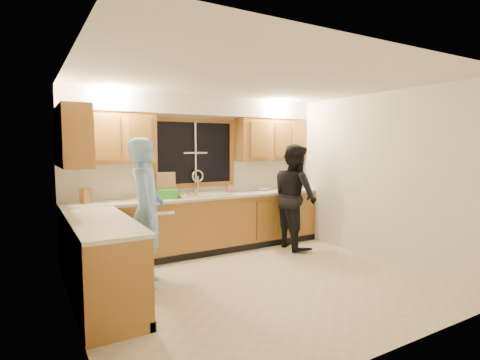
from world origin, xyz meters
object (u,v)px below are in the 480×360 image
(knife_block, at_px, (85,196))
(soap_bottle, at_px, (229,187))
(dish_crate, at_px, (169,194))
(bowl, at_px, (263,189))
(stove, at_px, (112,278))
(woman, at_px, (295,196))
(sink, at_px, (203,199))
(dishwasher, at_px, (152,233))
(man, at_px, (147,212))

(knife_block, bearing_deg, soap_bottle, -30.98)
(dish_crate, height_order, bowl, dish_crate)
(stove, distance_m, knife_block, 1.98)
(woman, bearing_deg, knife_block, 86.24)
(sink, bearing_deg, dish_crate, -176.63)
(stove, relative_size, soap_bottle, 5.22)
(soap_bottle, distance_m, bowl, 0.64)
(dish_crate, bearing_deg, woman, -14.37)
(stove, bearing_deg, knife_block, 88.56)
(knife_block, distance_m, dish_crate, 1.17)
(stove, distance_m, soap_bottle, 3.14)
(knife_block, height_order, soap_bottle, knife_block)
(dishwasher, xyz_separation_m, woman, (2.29, -0.54, 0.46))
(stove, relative_size, dish_crate, 3.16)
(sink, distance_m, stove, 2.60)
(dish_crate, relative_size, soap_bottle, 1.65)
(dishwasher, height_order, soap_bottle, soap_bottle)
(man, bearing_deg, bowl, -47.58)
(woman, height_order, dish_crate, woman)
(sink, xyz_separation_m, dish_crate, (-0.59, -0.03, 0.12))
(dish_crate, bearing_deg, sink, 3.37)
(sink, bearing_deg, bowl, 1.54)
(soap_bottle, bearing_deg, stove, -140.06)
(dishwasher, distance_m, soap_bottle, 1.55)
(man, xyz_separation_m, dish_crate, (0.62, 0.95, 0.08))
(stove, xyz_separation_m, dish_crate, (1.21, 1.79, 0.54))
(sink, distance_m, dishwasher, 0.96)
(knife_block, bearing_deg, bowl, -33.98)
(soap_bottle, xyz_separation_m, bowl, (0.62, -0.13, -0.06))
(dishwasher, distance_m, stove, 2.04)
(sink, distance_m, bowl, 1.20)
(dishwasher, xyz_separation_m, soap_bottle, (1.42, 0.18, 0.60))
(stove, bearing_deg, man, 54.59)
(woman, height_order, knife_block, woman)
(dish_crate, relative_size, bowl, 1.38)
(sink, height_order, soap_bottle, sink)
(soap_bottle, relative_size, bowl, 0.83)
(bowl, bearing_deg, knife_block, 179.23)
(man, bearing_deg, sink, -31.27)
(stove, bearing_deg, sink, 45.39)
(woman, xyz_separation_m, dish_crate, (-2.02, 0.52, 0.11))
(man, xyz_separation_m, woman, (2.64, 0.43, -0.03))
(woman, bearing_deg, man, 106.67)
(dishwasher, distance_m, man, 1.15)
(sink, xyz_separation_m, soap_bottle, (0.57, 0.16, 0.14))
(dishwasher, distance_m, bowl, 2.11)
(man, bearing_deg, soap_bottle, -37.72)
(dish_crate, distance_m, soap_bottle, 1.18)
(sink, relative_size, dish_crate, 3.02)
(woman, relative_size, knife_block, 8.40)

